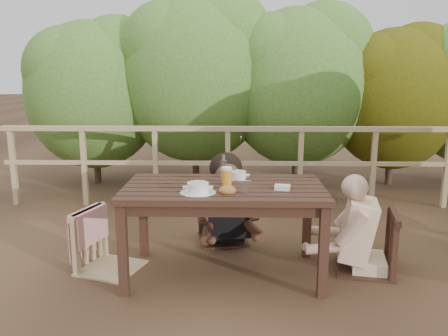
{
  "coord_description": "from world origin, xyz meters",
  "views": [
    {
      "loc": [
        0.09,
        -3.63,
        1.68
      ],
      "look_at": [
        0.0,
        0.05,
        0.9
      ],
      "focal_mm": 37.08,
      "sensor_mm": 36.0,
      "label": 1
    }
  ],
  "objects_px": {
    "chair_right": "(368,214)",
    "soup_near": "(198,188)",
    "bottle": "(224,169)",
    "butter_tub": "(282,188)",
    "diner_right": "(373,193)",
    "beer_glass": "(227,177)",
    "tumbler": "(245,190)",
    "chair_far": "(223,195)",
    "soup_far": "(238,176)",
    "bread_roll": "(228,190)",
    "woman": "(223,172)",
    "table": "(224,231)",
    "chair_left": "(109,215)"
  },
  "relations": [
    {
      "from": "soup_far",
      "to": "bread_roll",
      "type": "height_order",
      "value": "soup_far"
    },
    {
      "from": "woman",
      "to": "chair_right",
      "type": "bearing_deg",
      "value": 140.53
    },
    {
      "from": "diner_right",
      "to": "beer_glass",
      "type": "bearing_deg",
      "value": 104.98
    },
    {
      "from": "beer_glass",
      "to": "bottle",
      "type": "bearing_deg",
      "value": 103.99
    },
    {
      "from": "chair_right",
      "to": "tumbler",
      "type": "bearing_deg",
      "value": -60.55
    },
    {
      "from": "woman",
      "to": "tumbler",
      "type": "height_order",
      "value": "woman"
    },
    {
      "from": "tumbler",
      "to": "bottle",
      "type": "bearing_deg",
      "value": 114.94
    },
    {
      "from": "chair_far",
      "to": "woman",
      "type": "relative_size",
      "value": 0.67
    },
    {
      "from": "table",
      "to": "beer_glass",
      "type": "height_order",
      "value": "beer_glass"
    },
    {
      "from": "chair_right",
      "to": "diner_right",
      "type": "xyz_separation_m",
      "value": [
        0.03,
        0.0,
        0.19
      ]
    },
    {
      "from": "chair_right",
      "to": "woman",
      "type": "relative_size",
      "value": 0.7
    },
    {
      "from": "table",
      "to": "soup_near",
      "type": "distance_m",
      "value": 0.51
    },
    {
      "from": "soup_near",
      "to": "soup_far",
      "type": "bearing_deg",
      "value": 56.35
    },
    {
      "from": "table",
      "to": "chair_far",
      "type": "xyz_separation_m",
      "value": [
        -0.03,
        0.78,
        0.1
      ]
    },
    {
      "from": "bread_roll",
      "to": "table",
      "type": "bearing_deg",
      "value": 98.29
    },
    {
      "from": "chair_left",
      "to": "bread_roll",
      "type": "relative_size",
      "value": 7.37
    },
    {
      "from": "chair_far",
      "to": "soup_near",
      "type": "relative_size",
      "value": 3.39
    },
    {
      "from": "chair_right",
      "to": "soup_near",
      "type": "relative_size",
      "value": 3.57
    },
    {
      "from": "chair_far",
      "to": "soup_far",
      "type": "bearing_deg",
      "value": -85.45
    },
    {
      "from": "chair_right",
      "to": "beer_glass",
      "type": "bearing_deg",
      "value": -74.92
    },
    {
      "from": "beer_glass",
      "to": "butter_tub",
      "type": "relative_size",
      "value": 1.35
    },
    {
      "from": "soup_near",
      "to": "chair_far",
      "type": "bearing_deg",
      "value": 80.49
    },
    {
      "from": "chair_right",
      "to": "soup_near",
      "type": "distance_m",
      "value": 1.47
    },
    {
      "from": "diner_right",
      "to": "tumbler",
      "type": "height_order",
      "value": "diner_right"
    },
    {
      "from": "chair_left",
      "to": "chair_far",
      "type": "height_order",
      "value": "chair_left"
    },
    {
      "from": "chair_right",
      "to": "tumbler",
      "type": "height_order",
      "value": "chair_right"
    },
    {
      "from": "chair_right",
      "to": "bread_roll",
      "type": "bearing_deg",
      "value": -62.38
    },
    {
      "from": "chair_far",
      "to": "chair_right",
      "type": "bearing_deg",
      "value": -38.76
    },
    {
      "from": "chair_right",
      "to": "chair_left",
      "type": "bearing_deg",
      "value": -77.67
    },
    {
      "from": "table",
      "to": "beer_glass",
      "type": "distance_m",
      "value": 0.46
    },
    {
      "from": "soup_near",
      "to": "bread_roll",
      "type": "bearing_deg",
      "value": -6.6
    },
    {
      "from": "bottle",
      "to": "soup_far",
      "type": "bearing_deg",
      "value": 43.55
    },
    {
      "from": "chair_far",
      "to": "soup_near",
      "type": "bearing_deg",
      "value": -109.87
    },
    {
      "from": "beer_glass",
      "to": "chair_right",
      "type": "bearing_deg",
      "value": 3.84
    },
    {
      "from": "soup_near",
      "to": "chair_right",
      "type": "bearing_deg",
      "value": 12.82
    },
    {
      "from": "chair_far",
      "to": "butter_tub",
      "type": "distance_m",
      "value": 1.06
    },
    {
      "from": "chair_left",
      "to": "woman",
      "type": "distance_m",
      "value": 1.21
    },
    {
      "from": "chair_right",
      "to": "bread_roll",
      "type": "relative_size",
      "value": 7.52
    },
    {
      "from": "chair_far",
      "to": "beer_glass",
      "type": "xyz_separation_m",
      "value": [
        0.05,
        -0.75,
        0.36
      ]
    },
    {
      "from": "woman",
      "to": "bread_roll",
      "type": "bearing_deg",
      "value": 83.06
    },
    {
      "from": "beer_glass",
      "to": "soup_near",
      "type": "bearing_deg",
      "value": -132.02
    },
    {
      "from": "soup_near",
      "to": "diner_right",
      "type": "bearing_deg",
      "value": 12.56
    },
    {
      "from": "chair_right",
      "to": "soup_far",
      "type": "xyz_separation_m",
      "value": [
        -1.1,
        0.14,
        0.29
      ]
    },
    {
      "from": "soup_far",
      "to": "bread_roll",
      "type": "bearing_deg",
      "value": -99.21
    },
    {
      "from": "table",
      "to": "soup_far",
      "type": "height_order",
      "value": "soup_far"
    },
    {
      "from": "bottle",
      "to": "butter_tub",
      "type": "height_order",
      "value": "bottle"
    },
    {
      "from": "woman",
      "to": "tumbler",
      "type": "distance_m",
      "value": 1.05
    },
    {
      "from": "chair_far",
      "to": "woman",
      "type": "bearing_deg",
      "value": 79.63
    },
    {
      "from": "soup_near",
      "to": "beer_glass",
      "type": "bearing_deg",
      "value": 47.98
    },
    {
      "from": "bread_roll",
      "to": "tumbler",
      "type": "bearing_deg",
      "value": 1.28
    }
  ]
}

